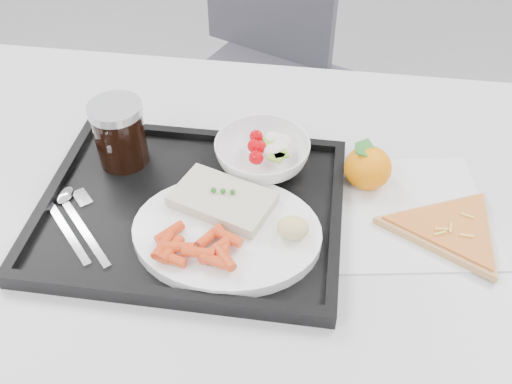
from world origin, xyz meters
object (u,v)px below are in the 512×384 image
Objects in this scene: dinner_plate at (227,233)px; salad_bowl at (262,154)px; cola_glass at (119,133)px; tangerine at (368,168)px; table at (233,227)px; pizza_slice at (450,229)px; tray at (192,209)px; chair at (263,50)px.

dinner_plate is 1.78× the size of salad_bowl.
salad_bowl is 1.41× the size of cola_glass.
table is at bearing -163.22° from tangerine.
table is at bearing 175.05° from pizza_slice.
cola_glass is (-0.13, 0.09, 0.06)m from tray.
chair is at bearing 80.53° from cola_glass.
chair is 0.84m from tangerine.
pizza_slice is at bearing -18.36° from salad_bowl.
dinner_plate is 2.50× the size of cola_glass.
pizza_slice is (0.12, -0.09, -0.02)m from tangerine.
tangerine is (0.17, -0.01, -0.00)m from salad_bowl.
dinner_plate is at bearing -83.47° from table.
salad_bowl is 0.31m from pizza_slice.
cola_glass is at bearing 143.86° from dinner_plate.
pizza_slice is (0.32, 0.06, -0.01)m from dinner_plate.
cola_glass is (-0.23, -0.02, 0.03)m from salad_bowl.
chair reaches higher than table.
dinner_plate reaches higher than pizza_slice.
dinner_plate is at bearing -141.59° from tangerine.
pizza_slice reaches higher than table.
salad_bowl is (0.04, 0.07, 0.11)m from table.
cola_glass is at bearing -99.47° from chair.
salad_bowl is at bearing 79.87° from dinner_plate.
tangerine is (0.39, 0.01, -0.04)m from cola_glass.
tangerine is at bearing 143.48° from pizza_slice.
salad_bowl is 1.74× the size of tangerine.
chair is at bearing 109.15° from tangerine.
chair reaches higher than tray.
table is 4.44× the size of dinner_plate.
table is at bearing 96.53° from dinner_plate.
tangerine is (0.26, 0.10, 0.03)m from tray.
chair is 2.07× the size of tray.
salad_bowl reaches higher than tray.
dinner_plate is 1.16× the size of pizza_slice.
dinner_plate is at bearing -36.14° from cola_glass.
dinner_plate is 0.25m from cola_glass.
dinner_plate is (0.06, -0.05, 0.02)m from tray.
table is 0.13m from salad_bowl.
cola_glass is at bearing 145.42° from tray.
chair reaches higher than pizza_slice.
tangerine is at bearing -70.85° from chair.
salad_bowl is 0.65× the size of pizza_slice.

